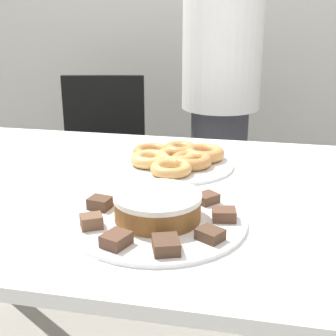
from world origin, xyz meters
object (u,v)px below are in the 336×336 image
office_chair_left (102,178)px  person_standing (221,92)px  plate_cake (158,220)px  frosted_cake (158,206)px  plate_donuts (176,164)px

office_chair_left → person_standing: bearing=-9.4°
plate_cake → frosted_cake: frosted_cake is taller
plate_cake → plate_donuts: 0.39m
plate_cake → plate_donuts: (-0.03, 0.39, 0.00)m
plate_cake → plate_donuts: bearing=95.1°
person_standing → office_chair_left: (-0.55, -0.01, -0.43)m
person_standing → frosted_cake: 1.10m
person_standing → plate_donuts: size_ratio=4.70×
plate_cake → frosted_cake: size_ratio=2.03×
office_chair_left → plate_donuts: bearing=-65.2°
plate_donuts → frosted_cake: (0.03, -0.39, 0.03)m
person_standing → office_chair_left: bearing=-178.9°
office_chair_left → frosted_cake: (0.53, -1.09, 0.37)m
person_standing → office_chair_left: size_ratio=1.81×
office_chair_left → plate_donuts: size_ratio=2.59×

